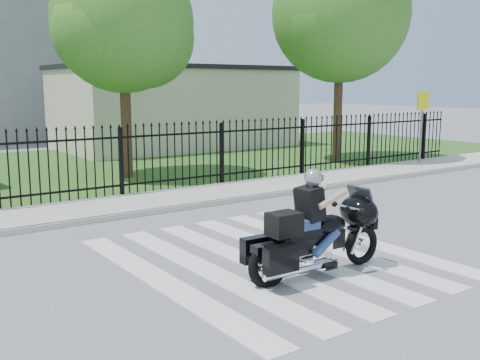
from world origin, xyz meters
TOP-DOWN VIEW (x-y plane):
  - ground at (0.00, 0.00)m, footprint 120.00×120.00m
  - crosswalk at (0.00, 0.00)m, footprint 5.00×5.50m
  - sidewalk at (0.00, 5.00)m, footprint 40.00×2.00m
  - curb at (0.00, 4.00)m, footprint 40.00×0.12m
  - grass_strip at (0.00, 12.00)m, footprint 40.00×12.00m
  - iron_fence at (0.00, 6.00)m, footprint 26.00×0.04m
  - tree_mid at (1.50, 9.00)m, footprint 4.20×4.20m
  - tree_right at (9.50, 8.00)m, footprint 5.00×5.00m
  - building_low at (7.00, 16.00)m, footprint 10.00×6.00m
  - building_low_roof at (7.00, 16.00)m, footprint 10.20×6.20m
  - motorcycle_rider at (-0.01, -1.04)m, footprint 2.50×0.78m
  - traffic_sign at (11.12, 5.48)m, footprint 0.55×0.10m

SIDE VIEW (x-z plane):
  - ground at x=0.00m, z-range 0.00..0.00m
  - crosswalk at x=0.00m, z-range 0.00..0.01m
  - grass_strip at x=0.00m, z-range 0.00..0.02m
  - sidewalk at x=0.00m, z-range 0.00..0.12m
  - curb at x=0.00m, z-range 0.00..0.12m
  - motorcycle_rider at x=-0.01m, z-range -0.15..1.50m
  - iron_fence at x=0.00m, z-range 0.00..1.80m
  - building_low at x=7.00m, z-range 0.00..3.50m
  - traffic_sign at x=11.12m, z-range 0.66..3.16m
  - building_low_roof at x=7.00m, z-range 3.50..3.70m
  - tree_mid at x=1.50m, z-range 1.28..8.06m
  - tree_right at x=9.50m, z-range 1.44..9.34m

